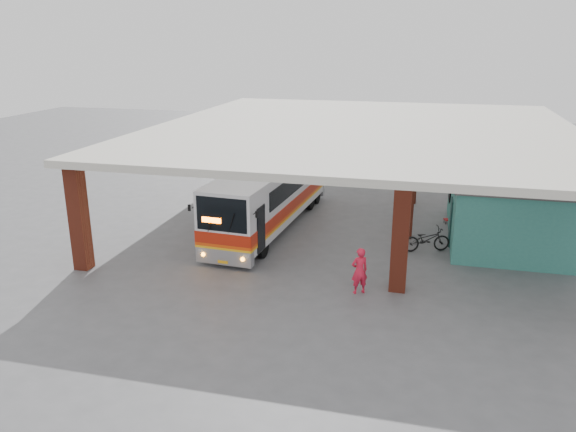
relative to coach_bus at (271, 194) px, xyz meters
The scene contains 8 objects.
ground 4.91m from the coach_bus, 39.65° to the right, with size 90.00×90.00×0.00m, color #515154.
brick_columns 5.41m from the coach_bus, 22.47° to the left, with size 20.10×21.60×4.35m.
canopy_roof 6.08m from the coach_bus, 41.31° to the left, with size 21.00×23.00×0.30m, color beige.
shop_building 11.09m from the coach_bus, ahead, with size 5.20×8.20×3.11m.
coach_bus is the anchor object (origin of this frame).
motorcycle 7.77m from the coach_bus, 12.03° to the right, with size 0.73×2.08×1.09m, color black.
pedestrian 8.41m from the coach_bus, 51.66° to the right, with size 0.64×0.42×1.76m, color red.
red_chair 9.13m from the coach_bus, 16.99° to the left, with size 0.46×0.46×0.71m.
Camera 1 is at (3.70, -22.50, 8.95)m, focal length 35.00 mm.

